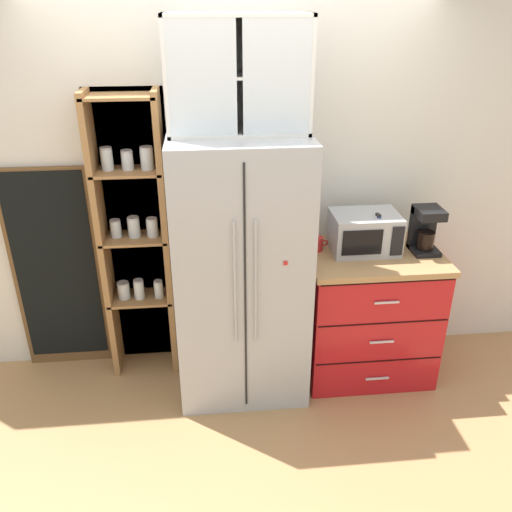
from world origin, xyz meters
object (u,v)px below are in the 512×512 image
object	(u,v)px
mug_red	(318,244)
bottle_amber	(375,235)
coffee_maker	(425,229)
microwave	(364,232)
bottle_cobalt	(377,237)
chalkboard_menu	(57,271)
mug_charcoal	(371,242)
refrigerator	(241,269)

from	to	relation	value
mug_red	bottle_amber	world-z (taller)	bottle_amber
coffee_maker	microwave	bearing A→B (deg)	173.96
microwave	bottle_cobalt	xyz separation A→B (m)	(0.06, -0.07, -0.01)
chalkboard_menu	mug_red	bearing A→B (deg)	-7.06
microwave	mug_charcoal	distance (m)	0.11
coffee_maker	bottle_cobalt	world-z (taller)	coffee_maker
bottle_cobalt	chalkboard_menu	size ratio (longest dim) A/B	0.19
mug_charcoal	chalkboard_menu	xyz separation A→B (m)	(-2.16, 0.22, -0.23)
microwave	coffee_maker	xyz separation A→B (m)	(0.40, -0.04, 0.03)
bottle_amber	chalkboard_menu	size ratio (longest dim) A/B	0.18
mug_charcoal	bottle_amber	xyz separation A→B (m)	(-0.00, -0.06, 0.08)
microwave	chalkboard_menu	distance (m)	2.13
microwave	chalkboard_menu	xyz separation A→B (m)	(-2.09, 0.25, -0.31)
coffee_maker	bottle_amber	distance (m)	0.34
coffee_maker	refrigerator	bearing A→B (deg)	-177.86
microwave	mug_red	world-z (taller)	microwave
bottle_amber	bottle_cobalt	distance (m)	0.04
microwave	bottle_amber	world-z (taller)	bottle_amber
coffee_maker	mug_charcoal	bearing A→B (deg)	167.91
mug_charcoal	bottle_amber	bearing A→B (deg)	-91.85
microwave	mug_charcoal	bearing A→B (deg)	23.90
bottle_amber	bottle_cobalt	xyz separation A→B (m)	(0.00, -0.04, 0.00)
mug_charcoal	bottle_amber	size ratio (longest dim) A/B	0.39
mug_charcoal	bottle_amber	distance (m)	0.10
bottle_amber	bottle_cobalt	bearing A→B (deg)	-90.00
mug_charcoal	bottle_cobalt	bearing A→B (deg)	-91.16
microwave	chalkboard_menu	bearing A→B (deg)	173.24
bottle_amber	chalkboard_menu	distance (m)	2.19
refrigerator	bottle_amber	world-z (taller)	refrigerator
refrigerator	chalkboard_menu	world-z (taller)	refrigerator
chalkboard_menu	bottle_cobalt	bearing A→B (deg)	-8.43
coffee_maker	chalkboard_menu	xyz separation A→B (m)	(-2.49, 0.29, -0.34)
bottle_amber	bottle_cobalt	world-z (taller)	bottle_cobalt
coffee_maker	mug_charcoal	xyz separation A→B (m)	(-0.33, 0.07, -0.11)
refrigerator	mug_red	distance (m)	0.55
microwave	mug_red	bearing A→B (deg)	174.99
refrigerator	chalkboard_menu	bearing A→B (deg)	165.06
bottle_cobalt	mug_red	bearing A→B (deg)	165.09
refrigerator	microwave	distance (m)	0.86
refrigerator	bottle_amber	size ratio (longest dim) A/B	6.38
microwave	mug_red	xyz separation A→B (m)	(-0.31, 0.03, -0.08)
coffee_maker	mug_charcoal	distance (m)	0.36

